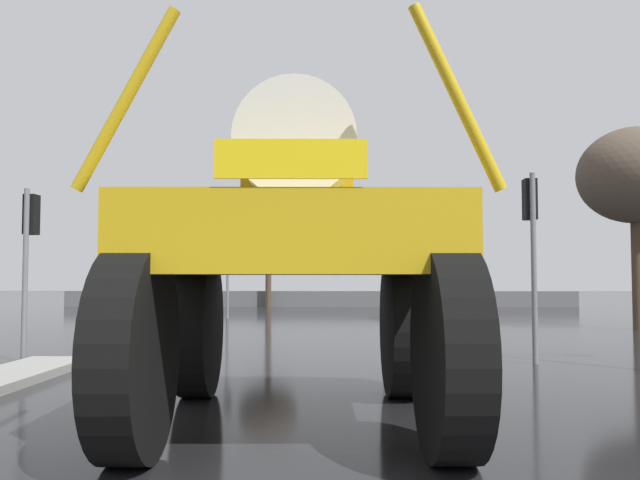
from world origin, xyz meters
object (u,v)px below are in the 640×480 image
object	(u,v)px
traffic_signal_near_right	(531,224)
bare_tree_right	(636,176)
traffic_signal_far_left	(385,246)
oversize_sprayer	(297,260)
traffic_signal_near_left	(30,236)
bare_tree_far_center	(269,204)
traffic_signal_far_right	(228,246)
sedan_ahead	(410,302)

from	to	relation	value
traffic_signal_near_right	bare_tree_right	xyz separation A→B (m)	(5.84, 8.47, 2.23)
traffic_signal_near_right	traffic_signal_far_left	xyz separation A→B (m)	(-1.97, 14.46, 0.20)
oversize_sprayer	traffic_signal_near_left	world-z (taller)	oversize_sprayer
traffic_signal_near_left	traffic_signal_near_right	size ratio (longest dim) A/B	0.93
traffic_signal_near_left	bare_tree_far_center	xyz separation A→B (m)	(2.43, 24.25, 3.24)
oversize_sprayer	traffic_signal_near_right	world-z (taller)	oversize_sprayer
traffic_signal_near_right	bare_tree_right	distance (m)	10.53
traffic_signal_near_left	traffic_signal_far_right	xyz separation A→B (m)	(1.76, 14.46, 0.41)
sedan_ahead	traffic_signal_near_right	xyz separation A→B (m)	(1.00, -14.00, 2.09)
sedan_ahead	traffic_signal_near_right	size ratio (longest dim) A/B	1.10
bare_tree_right	traffic_signal_near_right	bearing A→B (deg)	-124.57
traffic_signal_near_right	bare_tree_far_center	world-z (taller)	bare_tree_far_center
traffic_signal_far_right	bare_tree_right	world-z (taller)	bare_tree_right
traffic_signal_near_left	sedan_ahead	bearing A→B (deg)	56.25
traffic_signal_far_right	sedan_ahead	bearing A→B (deg)	-3.47
oversize_sprayer	traffic_signal_near_left	size ratio (longest dim) A/B	1.59
traffic_signal_near_left	traffic_signal_far_left	bearing A→B (deg)	59.91
traffic_signal_near_right	traffic_signal_far_right	distance (m)	16.82
traffic_signal_far_right	bare_tree_right	distance (m)	15.75
traffic_signal_far_left	traffic_signal_far_right	distance (m)	6.61
oversize_sprayer	traffic_signal_near_left	bearing A→B (deg)	44.18
sedan_ahead	traffic_signal_near_left	xyz separation A→B (m)	(-9.35, -14.00, 1.88)
traffic_signal_far_left	bare_tree_far_center	world-z (taller)	bare_tree_far_center
oversize_sprayer	sedan_ahead	xyz separation A→B (m)	(3.42, 19.68, -1.23)
traffic_signal_near_right	traffic_signal_far_left	size ratio (longest dim) A/B	0.93
traffic_signal_near_right	bare_tree_far_center	distance (m)	25.70
sedan_ahead	bare_tree_right	world-z (taller)	bare_tree_right
traffic_signal_near_left	bare_tree_far_center	bearing A→B (deg)	84.29
traffic_signal_near_left	bare_tree_far_center	size ratio (longest dim) A/B	0.49
traffic_signal_far_right	bare_tree_far_center	bearing A→B (deg)	86.12
traffic_signal_near_left	traffic_signal_far_left	distance (m)	16.71
traffic_signal_far_right	bare_tree_far_center	size ratio (longest dim) A/B	0.56
traffic_signal_far_right	bare_tree_right	bearing A→B (deg)	-22.54
oversize_sprayer	traffic_signal_far_left	size ratio (longest dim) A/B	1.37
traffic_signal_near_left	traffic_signal_near_right	world-z (taller)	traffic_signal_near_right
oversize_sprayer	bare_tree_far_center	size ratio (longest dim) A/B	0.77
sedan_ahead	traffic_signal_near_left	world-z (taller)	traffic_signal_near_left
sedan_ahead	bare_tree_far_center	distance (m)	13.39
bare_tree_far_center	traffic_signal_far_left	bearing A→B (deg)	-58.72
sedan_ahead	traffic_signal_near_left	size ratio (longest dim) A/B	1.19
sedan_ahead	traffic_signal_near_right	distance (m)	14.19
traffic_signal_near_right	bare_tree_far_center	size ratio (longest dim) A/B	0.53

